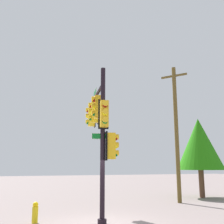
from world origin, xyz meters
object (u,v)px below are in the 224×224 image
Objects in this scene: utility_pole at (176,130)px; signal_pole_assembly at (99,122)px; tree_near at (199,144)px; fire_hydrant at (35,212)px.

signal_pole_assembly is at bearing 115.05° from utility_pole.
fire_hydrant is at bearing 111.24° from tree_near.
utility_pole reaches higher than signal_pole_assembly.
signal_pole_assembly reaches higher than tree_near.
signal_pole_assembly is 11.05m from tree_near.
fire_hydrant is at bearing 108.08° from utility_pole.
signal_pole_assembly is at bearing -90.55° from fire_hydrant.
tree_near is at bearing -68.76° from fire_hydrant.
tree_near reaches higher than fire_hydrant.
fire_hydrant is 0.14× the size of tree_near.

